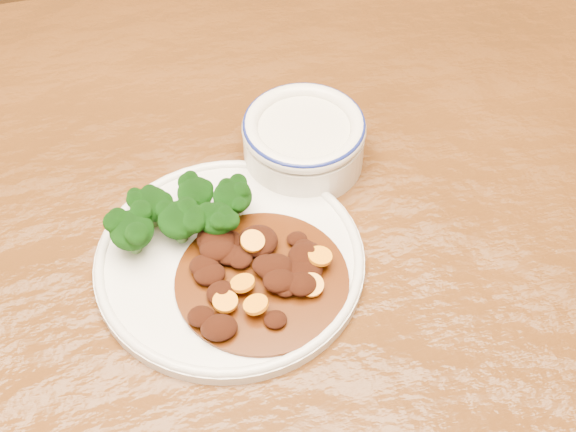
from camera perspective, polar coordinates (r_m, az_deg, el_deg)
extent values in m
cube|color=#4F290D|center=(0.74, -4.75, -4.10)|extent=(1.61, 1.09, 0.04)
cylinder|color=silver|center=(0.72, -4.15, -3.26)|extent=(0.24, 0.24, 0.01)
torus|color=silver|center=(0.71, -4.18, -3.00)|extent=(0.24, 0.24, 0.01)
cylinder|color=#538344|center=(0.72, -10.83, -2.00)|extent=(0.01, 0.01, 0.01)
ellipsoid|color=black|center=(0.71, -11.06, -1.02)|extent=(0.04, 0.04, 0.03)
cylinder|color=#538344|center=(0.74, -6.48, 0.72)|extent=(0.01, 0.01, 0.01)
ellipsoid|color=black|center=(0.73, -6.61, 1.64)|extent=(0.03, 0.03, 0.03)
cylinder|color=#538344|center=(0.73, -7.59, -1.27)|extent=(0.01, 0.01, 0.01)
ellipsoid|color=black|center=(0.71, -7.75, -0.29)|extent=(0.04, 0.04, 0.03)
cylinder|color=#538344|center=(0.74, -9.53, -0.12)|extent=(0.01, 0.01, 0.01)
ellipsoid|color=black|center=(0.73, -9.72, 0.82)|extent=(0.04, 0.04, 0.03)
cylinder|color=#538344|center=(0.74, -3.89, 0.43)|extent=(0.01, 0.01, 0.01)
ellipsoid|color=black|center=(0.72, -3.96, 1.39)|extent=(0.04, 0.04, 0.03)
cylinder|color=#538344|center=(0.72, -4.98, -1.11)|extent=(0.01, 0.01, 0.01)
ellipsoid|color=black|center=(0.71, -5.07, -0.20)|extent=(0.03, 0.03, 0.03)
cylinder|color=#421D07|center=(0.69, -1.86, -4.61)|extent=(0.15, 0.15, 0.00)
ellipsoid|color=black|center=(0.67, -0.90, -7.38)|extent=(0.02, 0.02, 0.01)
ellipsoid|color=black|center=(0.71, 0.64, -1.63)|extent=(0.02, 0.02, 0.01)
ellipsoid|color=black|center=(0.68, -0.62, -4.64)|extent=(0.03, 0.02, 0.01)
ellipsoid|color=black|center=(0.71, -5.16, -1.60)|extent=(0.03, 0.04, 0.02)
ellipsoid|color=black|center=(0.71, -2.10, -1.78)|extent=(0.03, 0.03, 0.02)
ellipsoid|color=black|center=(0.68, 0.97, -4.86)|extent=(0.03, 0.02, 0.01)
ellipsoid|color=black|center=(0.70, -5.08, -2.34)|extent=(0.03, 0.03, 0.02)
ellipsoid|color=black|center=(0.71, -4.08, -1.76)|extent=(0.02, 0.02, 0.01)
ellipsoid|color=black|center=(0.66, -4.93, -7.91)|extent=(0.03, 0.03, 0.02)
ellipsoid|color=black|center=(0.70, 1.17, -2.35)|extent=(0.02, 0.02, 0.01)
ellipsoid|color=black|center=(0.70, -5.99, -3.53)|extent=(0.03, 0.02, 0.01)
ellipsoid|color=black|center=(0.71, -2.44, -1.56)|extent=(0.03, 0.02, 0.01)
ellipsoid|color=black|center=(0.67, -6.21, -7.11)|extent=(0.02, 0.02, 0.01)
ellipsoid|color=black|center=(0.69, -0.96, -3.66)|extent=(0.03, 0.03, 0.02)
ellipsoid|color=black|center=(0.69, -1.59, -3.51)|extent=(0.02, 0.02, 0.01)
ellipsoid|color=black|center=(0.68, -4.74, -5.49)|extent=(0.03, 0.02, 0.01)
ellipsoid|color=black|center=(0.70, -3.43, -2.96)|extent=(0.02, 0.02, 0.01)
ellipsoid|color=black|center=(0.70, 1.31, -2.84)|extent=(0.03, 0.03, 0.02)
ellipsoid|color=black|center=(0.68, -0.16, -5.15)|extent=(0.02, 0.02, 0.01)
ellipsoid|color=black|center=(0.71, -2.02, -1.84)|extent=(0.03, 0.03, 0.02)
ellipsoid|color=black|center=(0.69, 1.23, -3.69)|extent=(0.03, 0.03, 0.02)
ellipsoid|color=black|center=(0.69, -5.61, -4.12)|extent=(0.03, 0.02, 0.01)
ellipsoid|color=black|center=(0.70, -4.25, -2.75)|extent=(0.02, 0.02, 0.01)
cylinder|color=orange|center=(0.69, 2.28, -2.87)|extent=(0.02, 0.02, 0.01)
cylinder|color=orange|center=(0.68, -3.25, -4.79)|extent=(0.03, 0.03, 0.01)
cylinder|color=orange|center=(0.68, 1.67, -4.92)|extent=(0.03, 0.03, 0.01)
cylinder|color=orange|center=(0.70, -2.53, -1.79)|extent=(0.03, 0.03, 0.01)
cylinder|color=orange|center=(0.67, -4.48, -6.09)|extent=(0.03, 0.03, 0.00)
cylinder|color=orange|center=(0.67, -2.30, -6.30)|extent=(0.03, 0.03, 0.01)
cylinder|color=silver|center=(0.79, 1.12, 4.91)|extent=(0.12, 0.12, 0.04)
cylinder|color=silver|center=(0.77, 1.14, 6.13)|extent=(0.09, 0.09, 0.01)
torus|color=silver|center=(0.77, 1.15, 6.34)|extent=(0.12, 0.12, 0.02)
torus|color=navy|center=(0.77, 1.15, 6.55)|extent=(0.12, 0.12, 0.01)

